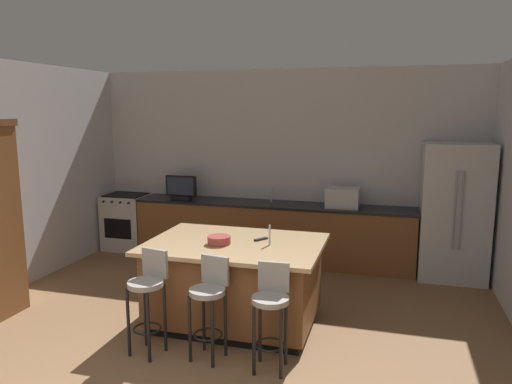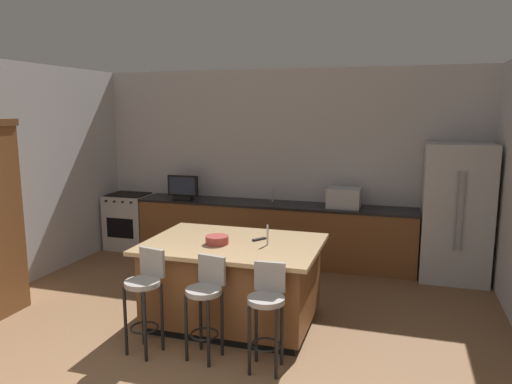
{
  "view_description": "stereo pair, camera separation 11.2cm",
  "coord_description": "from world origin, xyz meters",
  "px_view_note": "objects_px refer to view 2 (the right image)",
  "views": [
    {
      "loc": [
        1.67,
        -2.3,
        2.35
      ],
      "look_at": [
        -0.03,
        3.68,
        1.28
      ],
      "focal_mm": 33.8,
      "sensor_mm": 36.0,
      "label": 1
    },
    {
      "loc": [
        1.78,
        -2.27,
        2.35
      ],
      "look_at": [
        -0.03,
        3.68,
        1.28
      ],
      "focal_mm": 33.8,
      "sensor_mm": 36.0,
      "label": 2
    }
  ],
  "objects_px": {
    "fruit_bowl": "(217,240)",
    "range_oven": "(130,221)",
    "microwave": "(344,198)",
    "refrigerator": "(456,213)",
    "kitchen_island": "(233,282)",
    "bar_stool_center": "(206,299)",
    "tv_remote": "(259,239)",
    "bar_stool_left": "(145,291)",
    "tv_monitor": "(183,188)",
    "bar_stool_right": "(267,307)"
  },
  "relations": [
    {
      "from": "fruit_bowl",
      "to": "range_oven",
      "type": "bearing_deg",
      "value": 136.95
    },
    {
      "from": "microwave",
      "to": "fruit_bowl",
      "type": "relative_size",
      "value": 1.93
    },
    {
      "from": "refrigerator",
      "to": "range_oven",
      "type": "xyz_separation_m",
      "value": [
        -5.15,
        0.05,
        -0.48
      ]
    },
    {
      "from": "kitchen_island",
      "to": "bar_stool_center",
      "type": "xyz_separation_m",
      "value": [
        0.01,
        -0.79,
        0.12
      ]
    },
    {
      "from": "range_oven",
      "to": "microwave",
      "type": "xyz_separation_m",
      "value": [
        3.61,
        0.0,
        0.6
      ]
    },
    {
      "from": "fruit_bowl",
      "to": "tv_remote",
      "type": "relative_size",
      "value": 1.46
    },
    {
      "from": "bar_stool_center",
      "to": "bar_stool_left",
      "type": "bearing_deg",
      "value": -163.5
    },
    {
      "from": "range_oven",
      "to": "fruit_bowl",
      "type": "height_order",
      "value": "fruit_bowl"
    },
    {
      "from": "refrigerator",
      "to": "bar_stool_left",
      "type": "relative_size",
      "value": 1.87
    },
    {
      "from": "range_oven",
      "to": "tv_monitor",
      "type": "relative_size",
      "value": 1.82
    },
    {
      "from": "bar_stool_center",
      "to": "tv_remote",
      "type": "bearing_deg",
      "value": 85.55
    },
    {
      "from": "bar_stool_center",
      "to": "bar_stool_right",
      "type": "bearing_deg",
      "value": 6.51
    },
    {
      "from": "tv_monitor",
      "to": "bar_stool_left",
      "type": "relative_size",
      "value": 0.51
    },
    {
      "from": "range_oven",
      "to": "kitchen_island",
      "type": "bearing_deg",
      "value": -40.14
    },
    {
      "from": "microwave",
      "to": "range_oven",
      "type": "bearing_deg",
      "value": -179.98
    },
    {
      "from": "bar_stool_right",
      "to": "tv_remote",
      "type": "relative_size",
      "value": 5.76
    },
    {
      "from": "tv_monitor",
      "to": "bar_stool_right",
      "type": "distance_m",
      "value": 3.83
    },
    {
      "from": "kitchen_island",
      "to": "tv_remote",
      "type": "bearing_deg",
      "value": 34.02
    },
    {
      "from": "bar_stool_center",
      "to": "fruit_bowl",
      "type": "distance_m",
      "value": 0.79
    },
    {
      "from": "bar_stool_left",
      "to": "fruit_bowl",
      "type": "distance_m",
      "value": 0.95
    },
    {
      "from": "bar_stool_left",
      "to": "tv_remote",
      "type": "relative_size",
      "value": 5.98
    },
    {
      "from": "kitchen_island",
      "to": "tv_remote",
      "type": "distance_m",
      "value": 0.55
    },
    {
      "from": "microwave",
      "to": "bar_stool_left",
      "type": "bearing_deg",
      "value": -115.85
    },
    {
      "from": "bar_stool_left",
      "to": "microwave",
      "type": "bearing_deg",
      "value": 75.75
    },
    {
      "from": "refrigerator",
      "to": "microwave",
      "type": "relative_size",
      "value": 3.96
    },
    {
      "from": "bar_stool_center",
      "to": "tv_remote",
      "type": "relative_size",
      "value": 5.75
    },
    {
      "from": "range_oven",
      "to": "refrigerator",
      "type": "bearing_deg",
      "value": -0.6
    },
    {
      "from": "refrigerator",
      "to": "microwave",
      "type": "distance_m",
      "value": 1.55
    },
    {
      "from": "bar_stool_left",
      "to": "tv_remote",
      "type": "height_order",
      "value": "bar_stool_left"
    },
    {
      "from": "tv_remote",
      "to": "fruit_bowl",
      "type": "bearing_deg",
      "value": -109.56
    },
    {
      "from": "bar_stool_left",
      "to": "kitchen_island",
      "type": "bearing_deg",
      "value": 67.01
    },
    {
      "from": "microwave",
      "to": "tv_remote",
      "type": "bearing_deg",
      "value": -107.78
    },
    {
      "from": "refrigerator",
      "to": "bar_stool_center",
      "type": "height_order",
      "value": "refrigerator"
    },
    {
      "from": "tv_monitor",
      "to": "tv_remote",
      "type": "xyz_separation_m",
      "value": [
        1.9,
        -2.05,
        -0.16
      ]
    },
    {
      "from": "tv_monitor",
      "to": "microwave",
      "type": "bearing_deg",
      "value": 1.15
    },
    {
      "from": "range_oven",
      "to": "bar_stool_center",
      "type": "xyz_separation_m",
      "value": [
        2.7,
        -3.06,
        0.12
      ]
    },
    {
      "from": "range_oven",
      "to": "tv_remote",
      "type": "height_order",
      "value": "tv_remote"
    },
    {
      "from": "bar_stool_center",
      "to": "tv_remote",
      "type": "distance_m",
      "value": 1.05
    },
    {
      "from": "range_oven",
      "to": "tv_monitor",
      "type": "bearing_deg",
      "value": -2.79
    },
    {
      "from": "kitchen_island",
      "to": "bar_stool_center",
      "type": "relative_size",
      "value": 1.93
    },
    {
      "from": "bar_stool_right",
      "to": "tv_monitor",
      "type": "bearing_deg",
      "value": 124.03
    },
    {
      "from": "refrigerator",
      "to": "bar_stool_right",
      "type": "xyz_separation_m",
      "value": [
        -1.85,
        -3.04,
        -0.36
      ]
    },
    {
      "from": "bar_stool_center",
      "to": "bar_stool_right",
      "type": "relative_size",
      "value": 1.0
    },
    {
      "from": "fruit_bowl",
      "to": "bar_stool_center",
      "type": "bearing_deg",
      "value": -77.79
    },
    {
      "from": "refrigerator",
      "to": "fruit_bowl",
      "type": "relative_size",
      "value": 7.66
    },
    {
      "from": "tv_monitor",
      "to": "bar_stool_right",
      "type": "xyz_separation_m",
      "value": [
        2.27,
        -3.05,
        -0.51
      ]
    },
    {
      "from": "microwave",
      "to": "bar_stool_left",
      "type": "distance_m",
      "value": 3.51
    },
    {
      "from": "fruit_bowl",
      "to": "microwave",
      "type": "bearing_deg",
      "value": 65.93
    },
    {
      "from": "range_oven",
      "to": "microwave",
      "type": "height_order",
      "value": "microwave"
    },
    {
      "from": "refrigerator",
      "to": "range_oven",
      "type": "height_order",
      "value": "refrigerator"
    }
  ]
}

